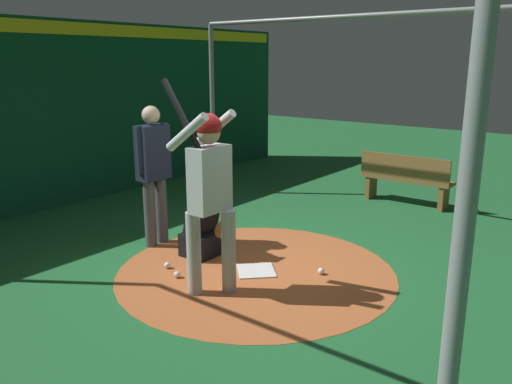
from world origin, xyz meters
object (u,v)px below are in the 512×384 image
batter (209,186)px  umpire (154,168)px  home_plate (256,271)px  baseball_0 (177,274)px  baseball_2 (321,271)px  bench (406,179)px  catcher (203,227)px  baseball_1 (167,265)px

batter → umpire: bearing=157.8°
home_plate → baseball_0: 0.90m
umpire → baseball_2: (2.24, 0.46, -0.99)m
home_plate → baseball_0: size_ratio=5.68×
home_plate → bench: bearing=86.7°
batter → catcher: bearing=137.6°
bench → baseball_0: size_ratio=20.47×
baseball_0 → baseball_2: bearing=41.1°
home_plate → baseball_2: baseball_2 is taller
home_plate → batter: (-0.05, -0.71, 1.14)m
catcher → baseball_2: size_ratio=12.87×
baseball_0 → bench: bearing=79.9°
umpire → baseball_0: umpire is taller
batter → baseball_2: bearing=57.9°
catcher → baseball_0: bearing=-71.5°
batter → baseball_2: 1.70m
catcher → home_plate: bearing=0.7°
home_plate → bench: (0.22, 3.81, 0.42)m
batter → baseball_0: size_ratio=29.72×
home_plate → baseball_1: (-0.87, -0.57, 0.03)m
umpire → baseball_2: 2.49m
catcher → bench: 3.95m
baseball_1 → baseball_2: same height
batter → baseball_2: batter is taller
home_plate → baseball_0: baseball_0 is taller
baseball_0 → batter: bearing=-2.7°
baseball_1 → home_plate: bearing=33.0°
bench → baseball_0: (-0.80, -4.49, -0.39)m
catcher → baseball_2: 1.54m
catcher → umpire: 1.03m
umpire → baseball_2: umpire is taller
home_plate → batter: size_ratio=0.19×
home_plate → catcher: bearing=-179.3°
home_plate → catcher: size_ratio=0.44×
bench → baseball_0: bench is taller
batter → baseball_1: (-0.83, 0.14, -1.11)m
catcher → umpire: umpire is taller
home_plate → umpire: umpire is taller
baseball_1 → batter: bearing=-9.7°
batter → bench: (0.26, 4.52, -0.72)m
batter → baseball_2: (0.69, 1.09, -1.11)m
catcher → baseball_1: catcher is taller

